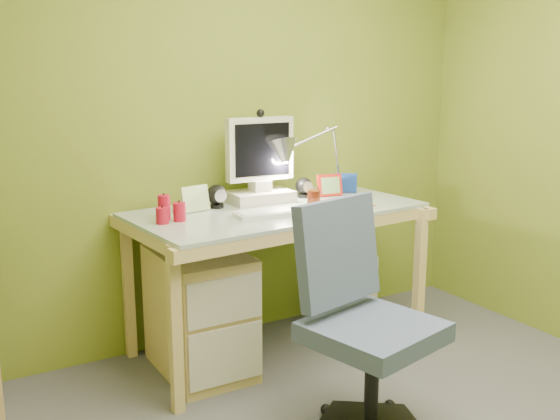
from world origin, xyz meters
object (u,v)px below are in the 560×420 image
monitor (260,158)px  radiator (346,286)px  task_chair (373,328)px  desk (277,281)px  desk_lamp (329,145)px

monitor → radiator: 1.07m
task_chair → desk: bearing=71.1°
desk → monitor: 0.67m
desk → desk_lamp: bearing=17.0°
monitor → radiator: (0.64, 0.06, -0.86)m
desk_lamp → monitor: bearing=-173.9°
monitor → desk_lamp: bearing=2.3°
desk_lamp → task_chair: 1.38m
desk_lamp → desk: bearing=-152.1°
monitor → desk_lamp: desk_lamp is taller
desk → radiator: size_ratio=4.04×
desk → desk_lamp: (0.45, 0.18, 0.69)m
desk_lamp → task_chair: desk_lamp is taller
desk_lamp → task_chair: bearing=-109.7°
monitor → task_chair: (-0.09, -1.12, -0.55)m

